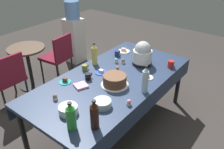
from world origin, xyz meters
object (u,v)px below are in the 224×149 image
Objects in this scene: dessert_plate_white at (148,77)px; soda_bottle_cola at (94,115)px; coffee_mug_navy at (117,53)px; water_cooler at (74,34)px; soda_bottle_ginger_ale at (94,54)px; cupcake_vanilla at (129,103)px; dessert_plate_cream at (124,51)px; cupcake_mint at (117,69)px; potluck_table at (112,82)px; cupcake_cocoa at (55,97)px; coffee_mug_red at (171,64)px; glass_salad_bowl at (102,103)px; coffee_mug_black at (88,76)px; cupcake_rose at (116,61)px; ceramic_snack_bowl at (68,110)px; dessert_plate_sage at (143,51)px; soda_bottle_water at (145,80)px; round_cafe_table at (28,60)px; maroon_chair_left at (8,76)px; dessert_plate_teal at (65,81)px; dessert_plate_cobalt at (101,72)px; slow_cooker at (143,54)px; maroon_chair_right at (58,55)px; frosted_layer_cake at (115,80)px; soda_bottle_lime_soda at (71,117)px; cupcake_berry at (123,61)px.

dessert_plate_white is 0.47× the size of soda_bottle_cola.
coffee_mug_navy is 1.62m from water_cooler.
cupcake_vanilla is at bearing -118.42° from soda_bottle_ginger_ale.
dessert_plate_cream is 2.77× the size of cupcake_vanilla.
potluck_table is at bearing -164.19° from cupcake_mint.
cupcake_cocoa is 1.56m from coffee_mug_red.
glass_salad_bowl is 2.78× the size of cupcake_mint.
cupcake_vanilla is at bearing -100.43° from coffee_mug_black.
cupcake_mint is at bearing -86.04° from soda_bottle_ginger_ale.
soda_bottle_cola is at bearing -153.48° from dessert_plate_cream.
cupcake_mint is 0.72m from coffee_mug_red.
cupcake_rose is 0.60× the size of coffee_mug_navy.
dessert_plate_sage is at bearing 5.83° from ceramic_snack_bowl.
dessert_plate_cream is 0.57× the size of soda_bottle_water.
cupcake_rose reaches higher than round_cafe_table.
coffee_mug_navy reaches higher than cupcake_rose.
maroon_chair_left is 1.71m from water_cooler.
coffee_mug_red reaches higher than round_cafe_table.
dessert_plate_teal is at bearing 50.84° from ceramic_snack_bowl.
soda_bottle_ginger_ale reaches higher than dessert_plate_cobalt.
dessert_plate_white is (-0.63, -0.44, 0.00)m from dessert_plate_sage.
dessert_plate_cobalt is (-0.52, 0.28, -0.14)m from slow_cooker.
cupcake_vanilla is 0.08× the size of maroon_chair_right.
dessert_plate_sage is 2.79× the size of cupcake_rose.
dessert_plate_cobalt is 2.47× the size of cupcake_mint.
frosted_layer_cake reaches higher than dessert_plate_cream.
maroon_chair_left is (-1.10, 1.17, -0.30)m from coffee_mug_navy.
ceramic_snack_bowl is at bearing -164.66° from dessert_plate_cream.
dessert_plate_sage is 2.79× the size of cupcake_mint.
glass_salad_bowl is 1.21m from coffee_mug_navy.
dessert_plate_sage is 0.66× the size of soda_bottle_lime_soda.
dessert_plate_sage reaches higher than potluck_table.
dessert_plate_white is at bearing -49.32° from coffee_mug_black.
soda_bottle_lime_soda reaches higher than dessert_plate_teal.
glass_salad_bowl is 0.61× the size of soda_bottle_ginger_ale.
cupcake_berry is at bearing 16.08° from soda_bottle_lime_soda.
slow_cooker is 0.27× the size of water_cooler.
dessert_plate_sage is at bearing 12.47° from frosted_layer_cake.
cupcake_vanilla reaches higher than dessert_plate_teal.
dessert_plate_teal is 0.20× the size of round_cafe_table.
potluck_table is 0.21m from dessert_plate_cobalt.
potluck_table is at bearing -69.82° from maroon_chair_left.
dessert_plate_cream is 1.70× the size of coffee_mug_black.
slow_cooker is at bearing 13.55° from soda_bottle_cola.
coffee_mug_black is 0.15× the size of round_cafe_table.
potluck_table is 0.44m from cupcake_berry.
cupcake_rose is at bearing -159.67° from dessert_plate_cream.
ceramic_snack_bowl is at bearing -163.34° from coffee_mug_navy.
ceramic_snack_bowl is at bearing 145.64° from glass_salad_bowl.
soda_bottle_lime_soda is 0.87× the size of soda_bottle_water.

